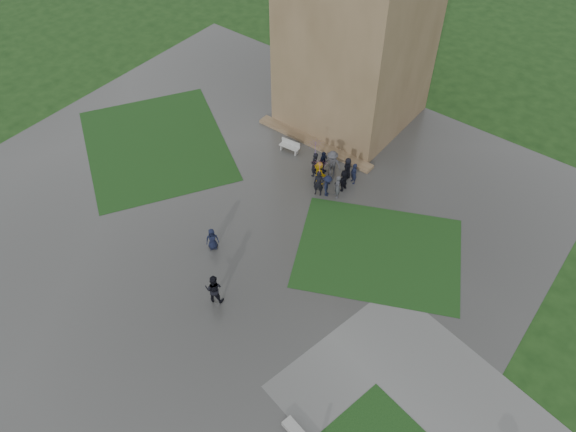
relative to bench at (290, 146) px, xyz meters
The scene contains 9 objects.
ground 9.07m from the bench, 84.46° to the right, with size 120.00×120.00×0.00m, color black.
plaza 7.09m from the bench, 82.89° to the right, with size 34.00×34.00×0.02m, color #333331.
lawn_inset_left 9.14m from the bench, 146.64° to the right, with size 11.00×9.00×0.01m, color black.
lawn_inset_right 10.21m from the bench, 23.21° to the right, with size 9.00×7.00×0.01m, color black.
tower_plinth 1.83m from the bench, 61.02° to the left, with size 9.00×0.80×0.22m, color brown.
bench is the anchor object (origin of this frame).
visitor_cluster 4.05m from the bench, 16.99° to the right, with size 3.23×3.38×2.70m.
pedestrian_mid 9.58m from the bench, 79.47° to the right, with size 0.71×0.48×1.45m, color black.
pedestrian_near 12.72m from the bench, 70.40° to the right, with size 0.91×0.52×1.87m, color black.
Camera 1 is at (16.83, -14.23, 24.16)m, focal length 35.00 mm.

